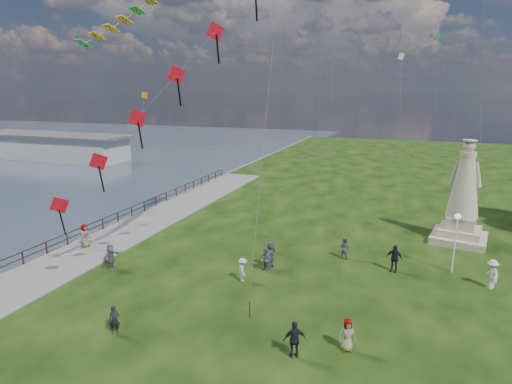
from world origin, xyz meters
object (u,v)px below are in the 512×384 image
at_px(person_9, 394,258).
at_px(person_2, 243,270).
at_px(person_7, 344,248).
at_px(person_11, 270,255).
at_px(person_0, 114,320).
at_px(person_4, 347,335).
at_px(person_1, 266,260).
at_px(lamppost, 456,230).
at_px(person_3, 295,340).
at_px(statue, 463,204).
at_px(person_10, 85,237).
at_px(person_8, 492,274).
at_px(pier_pavilion, 51,146).
at_px(person_5, 111,257).

bearing_deg(person_9, person_2, -138.63).
xyz_separation_m(person_7, person_11, (-4.34, -3.44, 0.17)).
relative_size(person_0, person_4, 0.93).
height_order(person_2, person_4, person_4).
bearing_deg(person_2, person_0, 120.14).
bearing_deg(person_9, person_4, -86.15).
xyz_separation_m(person_0, person_4, (10.82, 2.52, 0.05)).
distance_m(person_1, person_7, 6.06).
bearing_deg(person_7, lamppost, -161.12).
distance_m(person_3, person_4, 2.49).
xyz_separation_m(statue, person_10, (-26.42, -11.30, -2.13)).
relative_size(person_2, person_8, 0.84).
bearing_deg(person_4, person_10, 140.45).
xyz_separation_m(lamppost, person_10, (-25.50, -4.73, -2.00)).
xyz_separation_m(pier_pavilion, person_1, (51.41, -33.30, -1.02)).
relative_size(person_7, person_11, 0.82).
xyz_separation_m(lamppost, person_2, (-12.30, -5.91, -2.13)).
bearing_deg(lamppost, person_1, -160.09).
xyz_separation_m(pier_pavilion, person_11, (51.50, -32.60, -0.90)).
xyz_separation_m(lamppost, person_9, (-3.58, -1.16, -1.96)).
distance_m(person_2, person_7, 7.96).
bearing_deg(lamppost, person_5, -161.16).
bearing_deg(person_7, statue, -121.29).
xyz_separation_m(person_3, person_10, (-18.27, 7.58, 0.01)).
xyz_separation_m(person_5, person_10, (-4.34, 2.49, 0.03)).
relative_size(person_0, person_3, 0.83).
distance_m(statue, person_7, 10.51).
relative_size(person_9, person_11, 0.98).
height_order(statue, person_2, statue).
distance_m(pier_pavilion, person_11, 60.96).
distance_m(pier_pavilion, person_10, 50.42).
distance_m(person_1, person_3, 9.18).
bearing_deg(person_10, person_8, -85.94).
bearing_deg(person_1, statue, 68.61).
bearing_deg(person_10, person_5, -122.12).
distance_m(person_7, person_9, 3.59).
distance_m(lamppost, person_7, 7.28).
height_order(person_5, person_10, person_10).
xyz_separation_m(statue, person_9, (-4.50, -7.73, -2.09)).
bearing_deg(person_2, person_10, 50.65).
bearing_deg(statue, person_5, -137.89).
relative_size(person_2, person_11, 0.80).
bearing_deg(statue, person_8, -72.30).
bearing_deg(person_2, pier_pavilion, 21.01).
xyz_separation_m(person_8, person_11, (-13.33, -1.78, 0.04)).
distance_m(person_0, person_11, 11.08).
distance_m(person_0, person_1, 10.42).
bearing_deg(person_5, person_10, 66.16).
xyz_separation_m(person_0, person_7, (8.98, 13.51, 0.04)).
xyz_separation_m(person_2, person_10, (-13.20, 1.19, 0.13)).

